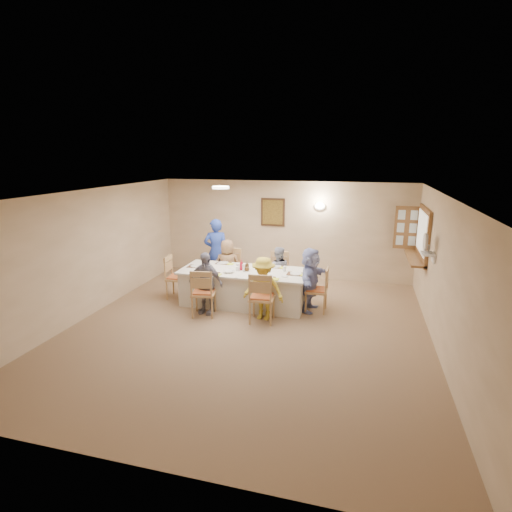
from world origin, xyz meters
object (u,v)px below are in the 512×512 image
(serving_hatch, at_px, (423,234))
(chair_back_left, at_px, (229,270))
(condiment_ketchup, at_px, (241,265))
(desk_fan, at_px, (427,246))
(dining_table, at_px, (244,287))
(diner_back_right, at_px, (278,272))
(chair_right_end, at_px, (316,289))
(chair_back_right, at_px, (279,274))
(diner_back_left, at_px, (227,266))
(chair_front_left, at_px, (204,292))
(diner_front_left, at_px, (206,283))
(diner_front_right, at_px, (263,289))
(caregiver, at_px, (216,252))
(chair_front_right, at_px, (262,297))
(diner_right_end, at_px, (310,280))
(chair_left_end, at_px, (178,277))

(serving_hatch, bearing_deg, chair_back_left, -175.29)
(serving_hatch, bearing_deg, condiment_ketchup, -162.73)
(desk_fan, xyz_separation_m, dining_table, (-3.53, 0.20, -1.17))
(diner_back_right, bearing_deg, serving_hatch, -178.13)
(serving_hatch, height_order, chair_right_end, serving_hatch)
(chair_back_right, bearing_deg, diner_back_left, 178.54)
(serving_hatch, height_order, dining_table, serving_hatch)
(chair_front_left, bearing_deg, chair_back_left, -101.05)
(serving_hatch, bearing_deg, diner_back_left, -173.69)
(diner_front_left, distance_m, condiment_ketchup, 0.91)
(diner_front_right, height_order, caregiver, caregiver)
(diner_front_right, bearing_deg, chair_front_left, -169.32)
(serving_hatch, bearing_deg, chair_right_end, -151.19)
(chair_front_right, xyz_separation_m, chair_right_end, (0.95, 0.80, -0.04))
(diner_front_right, bearing_deg, diner_back_left, 136.39)
(diner_right_end, height_order, caregiver, caregiver)
(diner_front_right, distance_m, caregiver, 2.47)
(diner_back_left, distance_m, diner_front_left, 1.36)
(chair_back_right, distance_m, condiment_ketchup, 1.10)
(dining_table, xyz_separation_m, diner_right_end, (1.42, 0.00, 0.29))
(chair_back_right, relative_size, chair_left_end, 1.01)
(desk_fan, xyz_separation_m, condiment_ketchup, (-3.58, 0.20, -0.68))
(chair_back_right, height_order, caregiver, caregiver)
(desk_fan, xyz_separation_m, diner_right_end, (-2.11, 0.20, -0.88))
(desk_fan, relative_size, condiment_ketchup, 1.34)
(chair_front_left, bearing_deg, diner_back_left, -101.05)
(chair_back_right, xyz_separation_m, diner_back_left, (-1.20, -0.12, 0.14))
(chair_back_left, distance_m, chair_right_end, 2.29)
(chair_left_end, xyz_separation_m, diner_back_right, (2.15, 0.68, 0.09))
(chair_left_end, bearing_deg, diner_front_right, -112.05)
(dining_table, distance_m, caregiver, 1.62)
(chair_front_right, xyz_separation_m, condiment_ketchup, (-0.65, 0.80, 0.37))
(diner_front_right, bearing_deg, diner_back_right, 94.97)
(chair_front_right, bearing_deg, chair_left_end, -24.70)
(chair_back_left, bearing_deg, chair_front_right, -45.35)
(chair_back_left, xyz_separation_m, chair_right_end, (2.15, -0.80, -0.03))
(chair_back_left, bearing_deg, serving_hatch, 12.48)
(desk_fan, bearing_deg, chair_right_end, 174.21)
(diner_right_end, distance_m, caregiver, 2.73)
(desk_fan, distance_m, chair_front_left, 4.30)
(chair_left_end, height_order, diner_front_right, diner_front_right)
(desk_fan, relative_size, chair_left_end, 0.31)
(dining_table, relative_size, chair_front_left, 2.73)
(dining_table, relative_size, caregiver, 1.63)
(chair_front_left, xyz_separation_m, caregiver, (-0.45, 1.95, 0.33))
(desk_fan, xyz_separation_m, caregiver, (-4.58, 1.35, -0.73))
(chair_back_right, distance_m, chair_front_right, 1.60)
(diner_back_left, relative_size, diner_front_left, 0.98)
(chair_front_left, distance_m, diner_right_end, 2.18)
(dining_table, bearing_deg, diner_front_right, -48.58)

